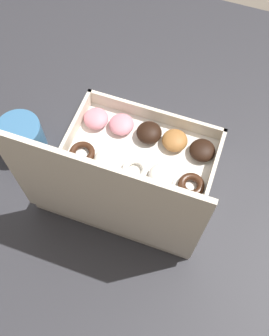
# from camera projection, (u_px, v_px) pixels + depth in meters

# --- Properties ---
(ground_plane) EXTENTS (8.00, 8.00, 0.00)m
(ground_plane) POSITION_uv_depth(u_px,v_px,m) (157.00, 248.00, 1.48)
(ground_plane) COLOR #6B6054
(dining_table) EXTENTS (1.28, 1.04, 0.71)m
(dining_table) POSITION_uv_depth(u_px,v_px,m) (171.00, 175.00, 0.92)
(dining_table) COLOR #2D2D33
(dining_table) RESTS_ON ground_plane
(donut_box) EXTENTS (0.32, 0.29, 0.30)m
(donut_box) POSITION_uv_depth(u_px,v_px,m) (130.00, 172.00, 0.78)
(donut_box) COLOR silver
(donut_box) RESTS_ON dining_table
(coffee_mug) EXTENTS (0.09, 0.09, 0.08)m
(coffee_mug) POSITION_uv_depth(u_px,v_px,m) (22.00, 138.00, 0.83)
(coffee_mug) COLOR teal
(coffee_mug) RESTS_ON dining_table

